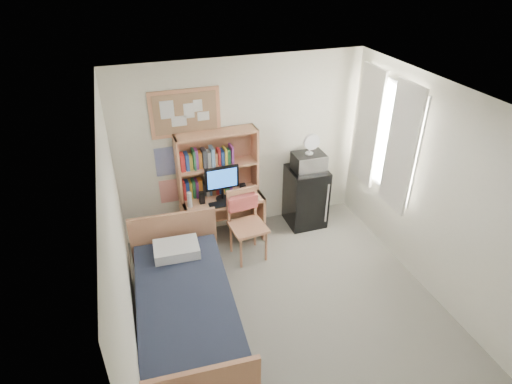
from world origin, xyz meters
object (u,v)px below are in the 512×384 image
object	(u,v)px
desk	(223,218)
speaker_right	(243,190)
mini_fridge	(306,196)
microwave	(309,162)
speaker_left	(202,198)
bulletin_board	(185,113)
desk_chair	(248,226)
bed	(187,315)
monitor	(222,183)
desk_fan	(310,144)

from	to	relation	value
desk	speaker_right	bearing A→B (deg)	-11.31
mini_fridge	microwave	xyz separation A→B (m)	(-0.00, -0.02, 0.60)
mini_fridge	speaker_left	size ratio (longest dim) A/B	5.46
bulletin_board	speaker_left	xyz separation A→B (m)	(0.07, -0.36, -1.12)
bulletin_board	speaker_right	xyz separation A→B (m)	(0.67, -0.34, -1.11)
bulletin_board	desk_chair	bearing A→B (deg)	-53.84
speaker_left	microwave	size ratio (longest dim) A/B	0.38
desk	microwave	size ratio (longest dim) A/B	2.54
speaker_right	speaker_left	bearing A→B (deg)	-180.00
bed	monitor	distance (m)	1.93
bulletin_board	speaker_right	size ratio (longest dim) A/B	5.08
bulletin_board	mini_fridge	bearing A→B (deg)	-9.41
speaker_right	desk_fan	size ratio (longest dim) A/B	0.63
mini_fridge	desk_fan	xyz separation A→B (m)	(-0.00, -0.02, 0.88)
desk_chair	bed	world-z (taller)	desk_chair
desk_chair	monitor	xyz separation A→B (m)	(-0.23, 0.47, 0.47)
bed	desk_fan	bearing A→B (deg)	40.24
desk_chair	bed	size ratio (longest dim) A/B	0.48
speaker_left	microwave	world-z (taller)	microwave
microwave	desk	bearing A→B (deg)	-179.97
bulletin_board	desk_chair	xyz separation A→B (m)	(0.60, -0.82, -1.41)
speaker_left	desk_fan	xyz separation A→B (m)	(1.63, 0.06, 0.55)
desk	monitor	xyz separation A→B (m)	(0.00, -0.06, 0.61)
microwave	monitor	bearing A→B (deg)	-177.38
desk	desk_fan	distance (m)	1.66
speaker_right	microwave	distance (m)	1.06
mini_fridge	microwave	size ratio (longest dim) A/B	2.09
microwave	desk_chair	bearing A→B (deg)	-154.28
speaker_left	desk_fan	size ratio (longest dim) A/B	0.59
desk_chair	mini_fridge	size ratio (longest dim) A/B	1.07
desk_chair	speaker_right	distance (m)	0.57
desk_chair	monitor	world-z (taller)	monitor
monitor	bed	bearing A→B (deg)	-119.70
desk	desk_fan	xyz separation A→B (m)	(1.33, -0.01, 0.99)
bulletin_board	bed	bearing A→B (deg)	-103.63
mini_fridge	bulletin_board	bearing A→B (deg)	171.08
monitor	speaker_right	size ratio (longest dim) A/B	2.75
microwave	desk_fan	size ratio (longest dim) A/B	1.54
speaker_left	speaker_right	world-z (taller)	speaker_right
bulletin_board	desk_fan	distance (m)	1.82
speaker_left	microwave	xyz separation A→B (m)	(1.63, 0.06, 0.27)
desk	microwave	bearing A→B (deg)	-2.22
bulletin_board	desk_fan	world-z (taller)	bulletin_board
desk	desk_chair	size ratio (longest dim) A/B	1.13
speaker_right	monitor	bearing A→B (deg)	-180.00
desk_chair	mini_fridge	bearing A→B (deg)	20.19
bulletin_board	bed	size ratio (longest dim) A/B	0.44
speaker_right	microwave	xyz separation A→B (m)	(1.03, 0.04, 0.27)
speaker_right	desk_fan	xyz separation A→B (m)	(1.03, 0.04, 0.54)
speaker_left	desk_fan	bearing A→B (deg)	0.30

